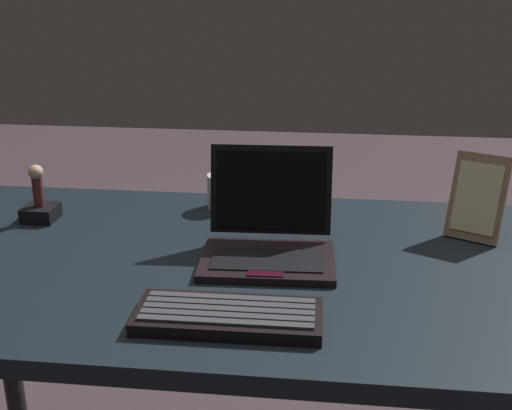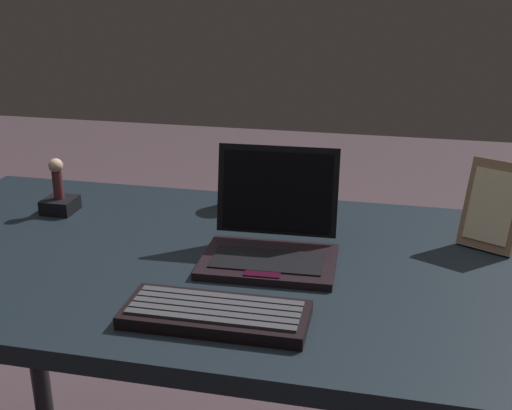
{
  "view_description": "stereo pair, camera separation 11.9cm",
  "coord_description": "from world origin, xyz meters",
  "px_view_note": "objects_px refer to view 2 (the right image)",
  "views": [
    {
      "loc": [
        0.08,
        -1.14,
        1.28
      ],
      "look_at": [
        -0.05,
        -0.04,
        0.86
      ],
      "focal_mm": 45.42,
      "sensor_mm": 36.0,
      "label": 1
    },
    {
      "loc": [
        0.2,
        -1.12,
        1.28
      ],
      "look_at": [
        -0.05,
        -0.04,
        0.86
      ],
      "focal_mm": 45.42,
      "sensor_mm": 36.0,
      "label": 2
    }
  ],
  "objects_px": {
    "figurine_stand": "(60,205)",
    "photo_frame": "(492,206)",
    "external_keyboard": "(216,314)",
    "laptop_front": "(271,238)",
    "figurine": "(57,175)",
    "coffee_mug": "(240,190)"
  },
  "relations": [
    {
      "from": "laptop_front",
      "to": "coffee_mug",
      "type": "bearing_deg",
      "value": 115.73
    },
    {
      "from": "laptop_front",
      "to": "figurine_stand",
      "type": "height_order",
      "value": "laptop_front"
    },
    {
      "from": "external_keyboard",
      "to": "figurine",
      "type": "relative_size",
      "value": 3.14
    },
    {
      "from": "photo_frame",
      "to": "figurine",
      "type": "xyz_separation_m",
      "value": [
        -0.95,
        -0.01,
        0.0
      ]
    },
    {
      "from": "figurine_stand",
      "to": "laptop_front",
      "type": "bearing_deg",
      "value": -15.18
    },
    {
      "from": "photo_frame",
      "to": "figurine",
      "type": "bearing_deg",
      "value": -179.68
    },
    {
      "from": "laptop_front",
      "to": "external_keyboard",
      "type": "relative_size",
      "value": 0.87
    },
    {
      "from": "photo_frame",
      "to": "figurine_stand",
      "type": "distance_m",
      "value": 0.96
    },
    {
      "from": "external_keyboard",
      "to": "figurine",
      "type": "bearing_deg",
      "value": 140.98
    },
    {
      "from": "figurine_stand",
      "to": "photo_frame",
      "type": "bearing_deg",
      "value": 0.32
    },
    {
      "from": "photo_frame",
      "to": "figurine_stand",
      "type": "bearing_deg",
      "value": -179.68
    },
    {
      "from": "external_keyboard",
      "to": "figurine_stand",
      "type": "relative_size",
      "value": 4.22
    },
    {
      "from": "coffee_mug",
      "to": "figurine",
      "type": "bearing_deg",
      "value": -162.3
    },
    {
      "from": "figurine_stand",
      "to": "coffee_mug",
      "type": "bearing_deg",
      "value": 17.7
    },
    {
      "from": "external_keyboard",
      "to": "photo_frame",
      "type": "height_order",
      "value": "photo_frame"
    },
    {
      "from": "photo_frame",
      "to": "laptop_front",
      "type": "bearing_deg",
      "value": -160.45
    },
    {
      "from": "figurine",
      "to": "coffee_mug",
      "type": "xyz_separation_m",
      "value": [
        0.4,
        0.13,
        -0.05
      ]
    },
    {
      "from": "laptop_front",
      "to": "figurine",
      "type": "relative_size",
      "value": 2.73
    },
    {
      "from": "photo_frame",
      "to": "coffee_mug",
      "type": "distance_m",
      "value": 0.57
    },
    {
      "from": "laptop_front",
      "to": "figurine_stand",
      "type": "distance_m",
      "value": 0.55
    },
    {
      "from": "figurine",
      "to": "photo_frame",
      "type": "bearing_deg",
      "value": 0.32
    },
    {
      "from": "external_keyboard",
      "to": "laptop_front",
      "type": "bearing_deg",
      "value": 80.84
    }
  ]
}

